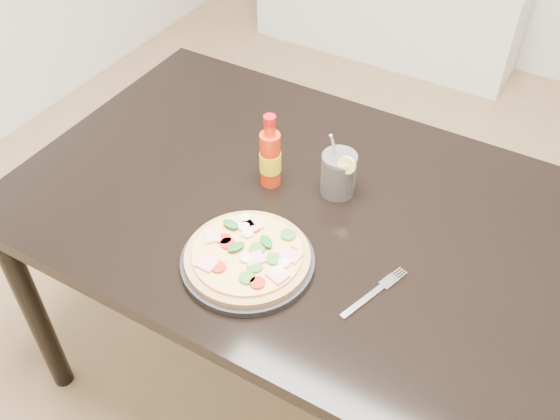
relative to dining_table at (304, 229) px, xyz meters
The scene contains 8 objects.
floor 0.70m from the dining_table, 11.60° to the right, with size 4.50×4.50×0.00m, color #9E7A51.
dining_table is the anchor object (origin of this frame).
plate 0.25m from the dining_table, 94.44° to the right, with size 0.29×0.29×0.02m, color black.
pizza 0.25m from the dining_table, 94.28° to the right, with size 0.27×0.27×0.03m.
hot_sauce_bottle 0.20m from the dining_table, 166.73° to the left, with size 0.05×0.05×0.20m.
cola_cup 0.16m from the dining_table, 60.80° to the left, with size 0.09×0.08×0.17m.
fork 0.31m from the dining_table, 32.57° to the right, with size 0.08×0.18×0.00m.
media_console 2.15m from the dining_table, 106.38° to the left, with size 1.40×0.34×0.50m, color white.
Camera 1 is at (0.29, -0.92, 1.77)m, focal length 40.00 mm.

